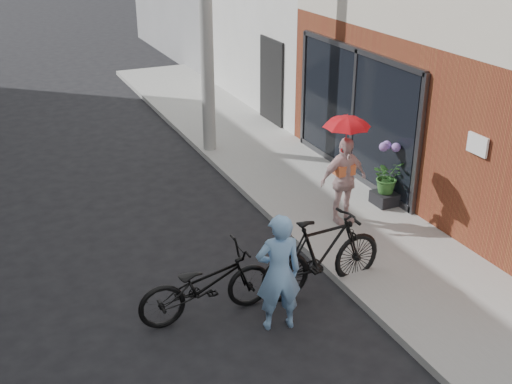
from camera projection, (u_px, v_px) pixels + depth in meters
ground at (289, 307)px, 8.79m from camera, size 80.00×80.00×0.00m
sidewalk at (344, 216)px, 11.22m from camera, size 2.20×24.00×0.12m
curb at (285, 228)px, 10.78m from camera, size 0.12×24.00×0.12m
officer at (279, 273)px, 8.06m from camera, size 0.66×0.50×1.62m
bike_left at (206, 284)px, 8.41m from camera, size 1.85×0.65×0.97m
bike_right at (322, 254)px, 8.93m from camera, size 1.98×0.68×1.17m
kimono_woman at (343, 180)px, 10.61m from camera, size 0.89×0.40×1.49m
parasol at (347, 119)px, 10.17m from camera, size 0.73×0.73×0.65m
planter at (386, 198)px, 11.49m from camera, size 0.44×0.44×0.23m
potted_plant at (387, 176)px, 11.31m from camera, size 0.55×0.48×0.61m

